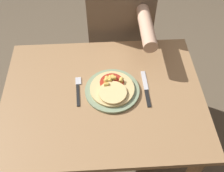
{
  "coord_description": "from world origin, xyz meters",
  "views": [
    {
      "loc": [
        0.0,
        -0.75,
        1.76
      ],
      "look_at": [
        0.05,
        0.02,
        0.79
      ],
      "focal_mm": 42.0,
      "sensor_mm": 36.0,
      "label": 1
    }
  ],
  "objects_px": {
    "fork": "(78,89)",
    "knife": "(146,89)",
    "plate": "(112,90)",
    "person_diner": "(119,26)",
    "pizza": "(112,88)",
    "dining_table": "(103,110)"
  },
  "relations": [
    {
      "from": "fork",
      "to": "knife",
      "type": "relative_size",
      "value": 0.8
    },
    {
      "from": "plate",
      "to": "knife",
      "type": "height_order",
      "value": "plate"
    },
    {
      "from": "knife",
      "to": "person_diner",
      "type": "bearing_deg",
      "value": 99.38
    },
    {
      "from": "fork",
      "to": "knife",
      "type": "xyz_separation_m",
      "value": [
        0.33,
        -0.02,
        0.0
      ]
    },
    {
      "from": "fork",
      "to": "person_diner",
      "type": "xyz_separation_m",
      "value": [
        0.24,
        0.51,
        -0.04
      ]
    },
    {
      "from": "plate",
      "to": "pizza",
      "type": "xyz_separation_m",
      "value": [
        -0.0,
        -0.0,
        0.02
      ]
    },
    {
      "from": "dining_table",
      "to": "knife",
      "type": "distance_m",
      "value": 0.25
    },
    {
      "from": "fork",
      "to": "knife",
      "type": "height_order",
      "value": "same"
    },
    {
      "from": "pizza",
      "to": "dining_table",
      "type": "bearing_deg",
      "value": -162.84
    },
    {
      "from": "pizza",
      "to": "person_diner",
      "type": "xyz_separation_m",
      "value": [
        0.08,
        0.53,
        -0.06
      ]
    },
    {
      "from": "pizza",
      "to": "fork",
      "type": "xyz_separation_m",
      "value": [
        -0.16,
        0.02,
        -0.02
      ]
    },
    {
      "from": "dining_table",
      "to": "pizza",
      "type": "distance_m",
      "value": 0.17
    },
    {
      "from": "plate",
      "to": "person_diner",
      "type": "distance_m",
      "value": 0.54
    },
    {
      "from": "dining_table",
      "to": "fork",
      "type": "bearing_deg",
      "value": 163.44
    },
    {
      "from": "pizza",
      "to": "person_diner",
      "type": "bearing_deg",
      "value": 81.69
    },
    {
      "from": "pizza",
      "to": "fork",
      "type": "distance_m",
      "value": 0.17
    },
    {
      "from": "plate",
      "to": "pizza",
      "type": "height_order",
      "value": "pizza"
    },
    {
      "from": "dining_table",
      "to": "knife",
      "type": "bearing_deg",
      "value": 4.84
    },
    {
      "from": "dining_table",
      "to": "pizza",
      "type": "relative_size",
      "value": 4.53
    },
    {
      "from": "pizza",
      "to": "person_diner",
      "type": "distance_m",
      "value": 0.54
    },
    {
      "from": "pizza",
      "to": "knife",
      "type": "height_order",
      "value": "pizza"
    },
    {
      "from": "person_diner",
      "to": "knife",
      "type": "bearing_deg",
      "value": -80.62
    }
  ]
}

